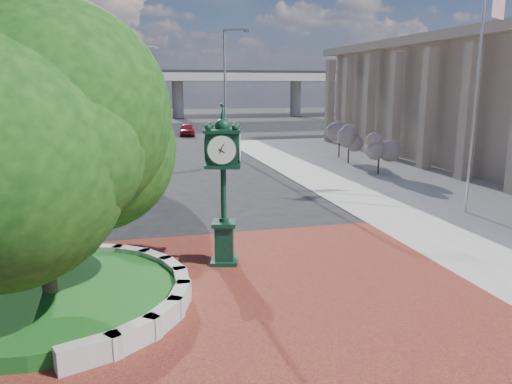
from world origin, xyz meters
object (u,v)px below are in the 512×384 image
object	(u,v)px
street_lamp_near	(228,81)
parked_car	(187,130)
flagpole_a	(475,102)
street_lamp_far	(144,83)
post_clock	(223,180)

from	to	relation	value
street_lamp_near	parked_car	bearing A→B (deg)	97.51
flagpole_a	street_lamp_far	xyz separation A→B (m)	(-11.90, 39.14, 0.85)
post_clock	street_lamp_far	bearing A→B (deg)	91.01
parked_car	flagpole_a	world-z (taller)	flagpole_a
post_clock	street_lamp_near	world-z (taller)	street_lamp_near
post_clock	parked_car	world-z (taller)	post_clock
post_clock	flagpole_a	size ratio (longest dim) A/B	0.52
flagpole_a	street_lamp_far	size ratio (longest dim) A/B	0.97
street_lamp_near	flagpole_a	bearing A→B (deg)	-74.94
post_clock	street_lamp_near	bearing A→B (deg)	78.55
street_lamp_near	post_clock	bearing A→B (deg)	-101.45
post_clock	flagpole_a	bearing A→B (deg)	17.75
parked_car	street_lamp_near	bearing A→B (deg)	-75.94
flagpole_a	post_clock	bearing A→B (deg)	-162.25
flagpole_a	street_lamp_near	distance (m)	22.90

